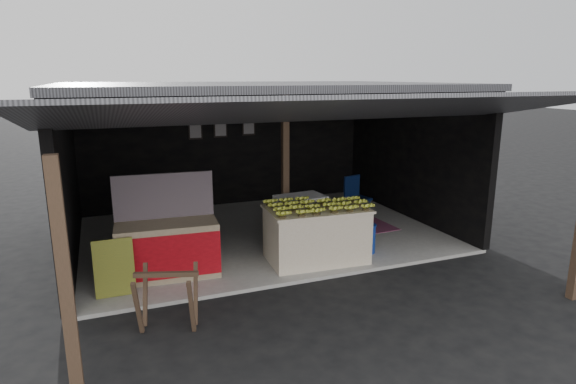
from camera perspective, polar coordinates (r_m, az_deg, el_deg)
name	(u,v)px	position (r m, az deg, el deg)	size (l,w,h in m)	color
ground	(311,282)	(7.68, 2.76, -10.61)	(80.00, 80.00, 0.00)	black
concrete_slab	(261,233)	(9.85, -3.21, -4.89)	(7.00, 5.00, 0.06)	gray
shophouse	(255,130)	(9.70, -3.96, 7.35)	(7.40, 7.29, 3.02)	black
banana_table	(316,234)	(8.23, 3.38, -4.99)	(1.75, 1.14, 0.93)	white
banana_pile	(317,202)	(8.07, 3.43, -1.24)	(1.56, 0.94, 0.18)	gold
white_crate	(300,221)	(8.90, 1.47, -3.46)	(0.92, 0.67, 0.96)	white
neighbor_stall	(168,247)	(7.82, -14.07, -6.29)	(1.60, 0.81, 1.60)	#998466
green_signboard	(114,268)	(7.39, -19.91, -8.45)	(0.56, 0.04, 0.83)	black
sawhorse	(167,294)	(6.33, -14.12, -11.60)	(0.88, 0.87, 0.78)	#4A3325
water_barrel	(366,239)	(8.75, 9.21, -5.53)	(0.34, 0.34, 0.50)	navy
plastic_chair	(355,194)	(10.70, 7.95, -0.20)	(0.56, 0.56, 0.95)	#0B183C
magenta_rug	(357,227)	(10.18, 8.19, -4.18)	(1.50, 1.00, 0.01)	#71194F
picture_frames	(222,129)	(11.67, -7.85, 7.46)	(1.62, 0.04, 0.46)	black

